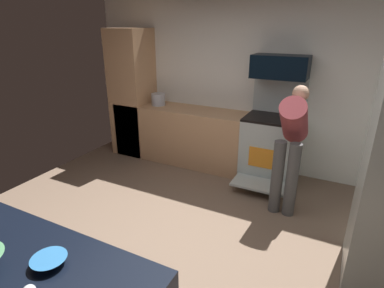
# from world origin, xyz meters

# --- Properties ---
(ground_plane) EXTENTS (5.20, 4.80, 0.02)m
(ground_plane) POSITION_xyz_m (0.00, 0.00, -0.01)
(ground_plane) COLOR #7A6350
(wall_back) EXTENTS (5.20, 0.12, 2.60)m
(wall_back) POSITION_xyz_m (0.00, 2.34, 1.30)
(wall_back) COLOR white
(wall_back) RESTS_ON ground
(lower_cabinet_run) EXTENTS (2.40, 0.60, 0.90)m
(lower_cabinet_run) POSITION_xyz_m (-0.90, 1.98, 0.45)
(lower_cabinet_run) COLOR tan
(lower_cabinet_run) RESTS_ON ground
(cabinet_column) EXTENTS (0.60, 0.60, 2.10)m
(cabinet_column) POSITION_xyz_m (-1.90, 1.98, 1.05)
(cabinet_column) COLOR tan
(cabinet_column) RESTS_ON ground
(oven_range) EXTENTS (0.76, 1.01, 1.47)m
(oven_range) POSITION_xyz_m (0.52, 1.96, 0.50)
(oven_range) COLOR #B2BEBB
(oven_range) RESTS_ON ground
(microwave) EXTENTS (0.74, 0.38, 0.31)m
(microwave) POSITION_xyz_m (0.52, 2.06, 1.63)
(microwave) COLOR black
(microwave) RESTS_ON oven_range
(person_cook) EXTENTS (0.31, 0.68, 1.48)m
(person_cook) POSITION_xyz_m (0.89, 1.30, 0.89)
(person_cook) COLOR #4E4E4E
(person_cook) RESTS_ON ground
(mixing_bowl_prep) EXTENTS (0.20, 0.20, 0.05)m
(mixing_bowl_prep) POSITION_xyz_m (0.05, -1.39, 0.92)
(mixing_bowl_prep) COLOR #2E71B1
(mixing_bowl_prep) RESTS_ON counter_island
(stock_pot) EXTENTS (0.23, 0.23, 0.19)m
(stock_pot) POSITION_xyz_m (-1.38, 1.98, 1.00)
(stock_pot) COLOR #B5B9C4
(stock_pot) RESTS_ON lower_cabinet_run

